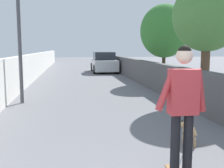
# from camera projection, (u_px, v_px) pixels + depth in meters

# --- Properties ---
(ground_plane) EXTENTS (80.00, 80.00, 0.00)m
(ground_plane) POSITION_uv_depth(u_px,v_px,m) (84.00, 81.00, 15.62)
(ground_plane) COLOR slate
(wall_left) EXTENTS (48.00, 0.30, 1.50)m
(wall_left) POSITION_uv_depth(u_px,v_px,m) (24.00, 71.00, 13.12)
(wall_left) COLOR silver
(wall_left) RESTS_ON ground
(fence_right) EXTENTS (48.00, 0.30, 1.21)m
(fence_right) POSITION_uv_depth(u_px,v_px,m) (144.00, 73.00, 14.01)
(fence_right) COLOR #4C4C4C
(fence_right) RESTS_ON ground
(tree_right_near) EXTENTS (2.37, 2.37, 4.15)m
(tree_right_near) POSITION_uv_depth(u_px,v_px,m) (207.00, 17.00, 9.44)
(tree_right_near) COLOR brown
(tree_right_near) RESTS_ON ground
(tree_right_mid) EXTENTS (2.60, 2.60, 4.19)m
(tree_right_mid) POSITION_uv_depth(u_px,v_px,m) (164.00, 31.00, 14.91)
(tree_right_mid) COLOR #473523
(tree_right_mid) RESTS_ON ground
(lamp_post) EXTENTS (0.36, 0.36, 3.90)m
(lamp_post) POSITION_uv_depth(u_px,v_px,m) (19.00, 22.00, 9.04)
(lamp_post) COLOR #4C4C51
(lamp_post) RESTS_ON ground
(person_skateboarder) EXTENTS (0.23, 0.71, 1.80)m
(person_skateboarder) POSITION_uv_depth(u_px,v_px,m) (183.00, 101.00, 3.71)
(person_skateboarder) COLOR black
(person_skateboarder) RESTS_ON skateboard
(dog) EXTENTS (1.73, 0.86, 1.06)m
(dog) POSITION_uv_depth(u_px,v_px,m) (188.00, 131.00, 5.32)
(dog) COLOR tan
(dog) RESTS_ON ground
(car_near) EXTENTS (3.97, 1.80, 1.54)m
(car_near) POSITION_uv_depth(u_px,v_px,m) (104.00, 63.00, 21.21)
(car_near) COLOR silver
(car_near) RESTS_ON ground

